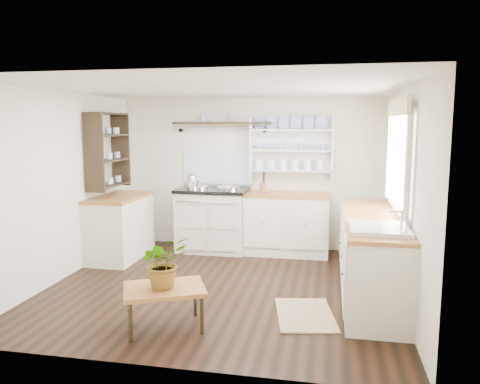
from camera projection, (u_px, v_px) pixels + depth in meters
The scene contains 19 objects.
floor at pixel (222, 286), 5.53m from camera, with size 4.00×3.80×0.01m, color black.
wall_back at pixel (250, 173), 7.21m from camera, with size 4.00×0.02×2.30m, color silver.
wall_right at pixel (403, 195), 4.99m from camera, with size 0.02×3.80×2.30m, color silver.
wall_left at pixel (63, 186), 5.75m from camera, with size 0.02×3.80×2.30m, color silver.
ceiling at pixel (220, 88), 5.20m from camera, with size 4.00×3.80×0.01m, color white.
window at pixel (398, 156), 5.08m from camera, with size 0.08×1.55×1.22m.
aga_cooker at pixel (213, 219), 7.08m from camera, with size 1.06×0.74×0.98m.
back_cabinets at pixel (286, 223), 6.91m from camera, with size 1.27×0.63×0.90m.
right_cabinets at pixel (371, 254), 5.24m from camera, with size 0.62×2.43×0.90m.
belfast_sink at pixel (379, 241), 4.46m from camera, with size 0.55×0.60×0.45m.
left_cabinets at pixel (120, 226), 6.66m from camera, with size 0.62×1.13×0.90m.
plate_rack at pixel (292, 148), 7.00m from camera, with size 1.20×0.22×0.90m.
high_shelf at pixel (222, 124), 7.06m from camera, with size 1.50×0.29×0.16m.
left_shelving at pixel (108, 150), 6.53m from camera, with size 0.28×0.80×1.05m, color black.
kettle at pixel (192, 182), 6.94m from camera, with size 0.19×0.19×0.24m, color silver, non-canonical shape.
utensil_crock at pixel (263, 187), 6.98m from camera, with size 0.11×0.11×0.12m, color #A2563B.
center_table at pixel (164, 292), 4.36m from camera, with size 0.89×0.79×0.40m.
potted_plant at pixel (164, 262), 4.32m from camera, with size 0.43×0.38×0.48m, color #3F7233.
floor_rug at pixel (305, 315), 4.69m from camera, with size 0.55×0.85×0.02m, color brown.
Camera 1 is at (1.23, -5.17, 1.90)m, focal length 35.00 mm.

